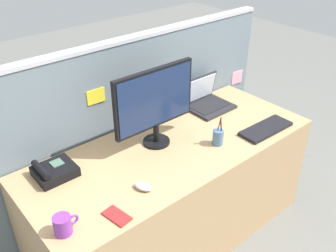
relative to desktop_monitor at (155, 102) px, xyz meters
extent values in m
plane|color=slate|center=(0.05, -0.11, -1.01)|extent=(10.00, 10.00, 0.00)
cube|color=tan|center=(0.05, -0.11, -0.65)|extent=(1.83, 0.75, 0.74)
cube|color=slate|center=(0.05, 0.31, -0.37)|extent=(2.26, 0.06, 1.29)
cube|color=#B7BAC1|center=(0.05, 0.31, 0.29)|extent=(2.26, 0.07, 0.02)
cube|color=pink|center=(1.07, 0.27, -0.24)|extent=(0.11, 0.01, 0.11)
cube|color=yellow|center=(-0.23, 0.27, 0.00)|extent=(0.12, 0.01, 0.09)
cylinder|color=black|center=(0.00, -0.01, -0.27)|extent=(0.16, 0.16, 0.02)
cylinder|color=black|center=(0.00, -0.01, -0.20)|extent=(0.04, 0.04, 0.12)
cube|color=black|center=(0.00, 0.00, 0.02)|extent=(0.55, 0.03, 0.36)
cube|color=#19284C|center=(0.00, -0.01, 0.02)|extent=(0.52, 0.01, 0.33)
cube|color=#232328|center=(0.57, 0.10, -0.27)|extent=(0.30, 0.26, 0.02)
cube|color=black|center=(0.57, 0.11, -0.26)|extent=(0.26, 0.19, 0.00)
cube|color=#232328|center=(0.57, 0.21, -0.16)|extent=(0.30, 0.05, 0.20)
cube|color=silver|center=(0.57, 0.20, -0.16)|extent=(0.28, 0.04, 0.17)
cube|color=black|center=(-0.61, 0.09, -0.25)|extent=(0.21, 0.18, 0.05)
cube|color=#4C6B5B|center=(-0.59, 0.12, -0.22)|extent=(0.06, 0.06, 0.01)
cylinder|color=black|center=(-0.69, 0.09, -0.20)|extent=(0.04, 0.17, 0.04)
cube|color=black|center=(0.63, -0.35, -0.27)|extent=(0.38, 0.16, 0.02)
ellipsoid|color=silver|center=(-0.32, -0.30, -0.26)|extent=(0.09, 0.11, 0.03)
cylinder|color=#4C7093|center=(0.27, -0.26, -0.23)|extent=(0.07, 0.07, 0.10)
cylinder|color=red|center=(0.28, -0.26, -0.16)|extent=(0.02, 0.03, 0.15)
cylinder|color=black|center=(0.28, -0.27, -0.17)|extent=(0.02, 0.01, 0.14)
cube|color=#B22323|center=(-0.53, -0.38, -0.27)|extent=(0.10, 0.15, 0.01)
cylinder|color=purple|center=(-0.77, -0.31, -0.23)|extent=(0.08, 0.08, 0.09)
torus|color=purple|center=(-0.72, -0.31, -0.23)|extent=(0.05, 0.01, 0.05)
camera|label=1|loc=(-1.18, -1.51, 0.99)|focal=40.09mm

